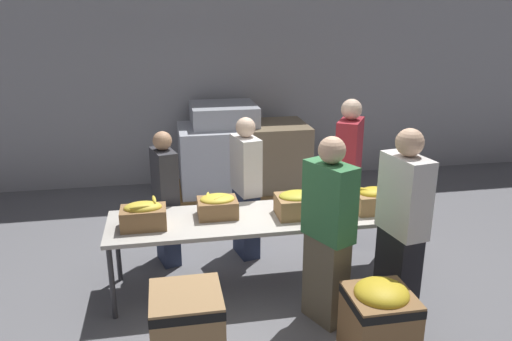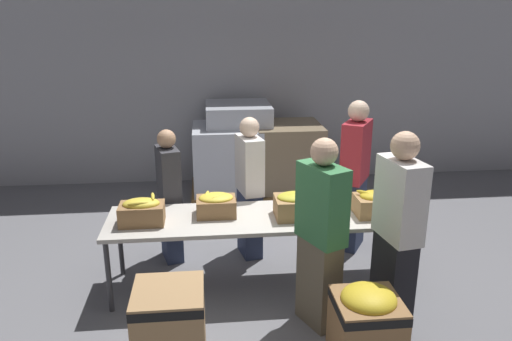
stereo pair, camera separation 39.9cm
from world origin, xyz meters
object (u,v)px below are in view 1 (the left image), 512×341
object	(u,v)px
banana_box_2	(297,203)
volunteer_3	(246,189)
volunteer_2	(328,233)
pallet_stack_2	(273,159)
banana_box_3	(374,199)
donation_bin_0	(188,336)
donation_bin_1	(379,319)
sorting_table	(262,220)
banana_box_1	(217,205)
pallet_stack_1	(214,163)
volunteer_0	(401,228)
volunteer_4	(166,199)
volunteer_1	(348,174)
pallet_stack_0	(224,150)
banana_box_0	(143,215)

from	to	relation	value
banana_box_2	volunteer_3	world-z (taller)	volunteer_3
volunteer_2	pallet_stack_2	world-z (taller)	volunteer_2
banana_box_3	volunteer_3	bearing A→B (deg)	146.94
donation_bin_0	donation_bin_1	size ratio (longest dim) A/B	1.12
sorting_table	banana_box_1	distance (m)	0.47
volunteer_3	pallet_stack_2	size ratio (longest dim) A/B	1.48
donation_bin_0	pallet_stack_1	bearing A→B (deg)	81.13
banana_box_1	pallet_stack_2	xyz separation A→B (m)	(1.14, 2.55, -0.34)
volunteer_0	volunteer_4	distance (m)	2.49
banana_box_1	pallet_stack_2	world-z (taller)	pallet_stack_2
banana_box_2	volunteer_3	xyz separation A→B (m)	(-0.39, 0.74, -0.09)
volunteer_3	donation_bin_1	xyz separation A→B (m)	(0.73, -2.00, -0.43)
banana_box_1	banana_box_2	distance (m)	0.79
sorting_table	banana_box_1	size ratio (longest dim) A/B	7.80
volunteer_3	banana_box_3	bearing A→B (deg)	45.21
banana_box_1	pallet_stack_2	size ratio (longest dim) A/B	0.35
volunteer_0	volunteer_3	distance (m)	1.86
banana_box_3	volunteer_3	size ratio (longest dim) A/B	0.25
volunteer_2	volunteer_1	bearing A→B (deg)	-51.06
banana_box_1	volunteer_1	xyz separation A→B (m)	(1.61, 0.69, -0.00)
volunteer_4	pallet_stack_0	world-z (taller)	volunteer_4
pallet_stack_1	pallet_stack_2	world-z (taller)	pallet_stack_2
volunteer_4	donation_bin_1	world-z (taller)	volunteer_4
volunteer_2	banana_box_1	bearing A→B (deg)	23.66
sorting_table	volunteer_4	xyz separation A→B (m)	(-0.93, 0.67, 0.03)
pallet_stack_2	pallet_stack_0	bearing A→B (deg)	166.55
volunteer_0	pallet_stack_0	world-z (taller)	volunteer_0
donation_bin_0	donation_bin_1	distance (m)	1.51
banana_box_3	volunteer_3	distance (m)	1.42
banana_box_2	donation_bin_0	size ratio (longest dim) A/B	0.52
sorting_table	donation_bin_1	xyz separation A→B (m)	(0.69, -1.32, -0.35)
volunteer_1	pallet_stack_1	bearing A→B (deg)	-112.16
volunteer_1	volunteer_3	world-z (taller)	volunteer_1
banana_box_0	pallet_stack_0	world-z (taller)	pallet_stack_0
sorting_table	donation_bin_1	size ratio (longest dim) A/B	4.36
volunteer_0	donation_bin_0	distance (m)	2.04
volunteer_4	pallet_stack_1	xyz separation A→B (m)	(0.73, 1.96, -0.22)
sorting_table	volunteer_2	distance (m)	0.85
banana_box_2	volunteer_4	bearing A→B (deg)	150.41
pallet_stack_0	banana_box_2	bearing A→B (deg)	-82.56
volunteer_3	pallet_stack_1	distance (m)	1.97
volunteer_1	pallet_stack_2	bearing A→B (deg)	-134.36
volunteer_2	volunteer_3	size ratio (longest dim) A/B	1.07
banana_box_0	banana_box_3	bearing A→B (deg)	-0.45
pallet_stack_0	pallet_stack_2	size ratio (longest dim) A/B	1.26
volunteer_0	sorting_table	bearing A→B (deg)	44.87
volunteer_2	donation_bin_1	size ratio (longest dim) A/B	2.49
pallet_stack_0	banana_box_1	bearing A→B (deg)	-98.46
banana_box_0	banana_box_2	bearing A→B (deg)	0.43
banana_box_0	pallet_stack_1	xyz separation A→B (m)	(0.93, 2.70, -0.36)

